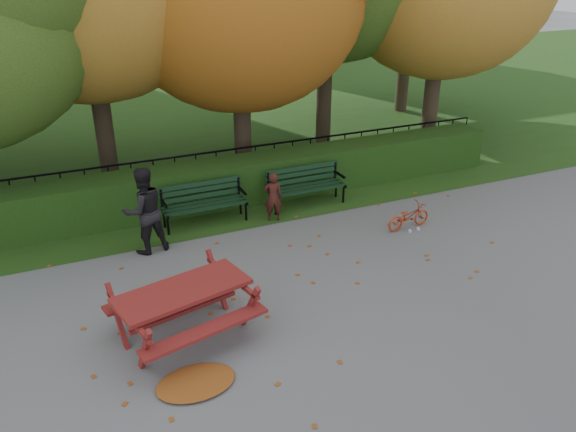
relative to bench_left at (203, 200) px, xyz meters
name	(u,v)px	position (x,y,z in m)	size (l,w,h in m)	color
ground	(340,295)	(1.30, -3.70, -0.52)	(90.00, 90.00, 0.00)	slate
grass_strip	(161,107)	(1.30, 10.30, -0.51)	(90.00, 90.00, 0.00)	#1B3C13
hedge	(248,179)	(1.30, 0.80, -0.02)	(13.00, 0.90, 1.00)	black
iron_fence	(237,167)	(1.30, 1.60, 0.02)	(14.00, 0.04, 1.02)	black
bench_left	(203,200)	(0.00, 0.00, 0.00)	(1.80, 0.57, 0.88)	black
bench_right	(305,183)	(2.40, 0.00, 0.00)	(1.80, 0.57, 0.88)	black
picnic_table	(183,299)	(-1.37, -3.73, 0.13)	(2.25, 1.97, 0.95)	maroon
leaf_pile	(196,382)	(-1.53, -4.84, -0.48)	(1.08, 0.75, 0.08)	brown
leaf_scatter	(332,286)	(1.30, -3.40, -0.51)	(9.00, 5.70, 0.01)	brown
child	(273,197)	(1.39, -0.50, 0.03)	(0.40, 0.26, 1.09)	#3B1713
adult	(144,211)	(-1.37, -0.80, 0.34)	(0.84, 0.65, 1.72)	black
bicycle	(409,216)	(3.85, -2.01, -0.25)	(0.36, 1.03, 0.54)	#AF2E10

